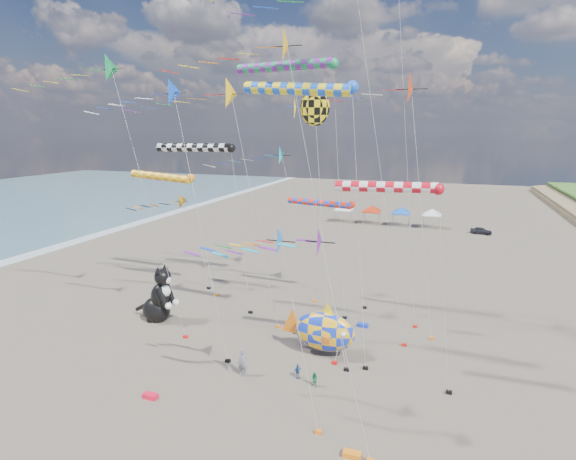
% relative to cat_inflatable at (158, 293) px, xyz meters
% --- Properties ---
extents(ground, '(260.00, 260.00, 0.00)m').
position_rel_cat_inflatable_xyz_m(ground, '(11.56, -12.87, -2.53)').
color(ground, brown).
rests_on(ground, ground).
extents(delta_kite_0, '(13.67, 2.63, 20.25)m').
position_rel_cat_inflatable_xyz_m(delta_kite_0, '(5.52, 2.04, 16.14)').
color(delta_kite_0, yellow).
rests_on(delta_kite_0, ground).
extents(delta_kite_1, '(10.70, 2.01, 14.87)m').
position_rel_cat_inflatable_xyz_m(delta_kite_1, '(7.22, 8.57, 10.98)').
color(delta_kite_1, '#1AC7C7').
rests_on(delta_kite_1, ground).
extents(delta_kite_2, '(13.71, 2.08, 21.39)m').
position_rel_cat_inflatable_xyz_m(delta_kite_2, '(-2.21, -2.16, 17.44)').
color(delta_kite_2, '#139246').
rests_on(delta_kite_2, ground).
extents(delta_kite_4, '(13.13, 2.25, 22.31)m').
position_rel_cat_inflatable_xyz_m(delta_kite_4, '(11.46, -2.81, 18.32)').
color(delta_kite_4, orange).
rests_on(delta_kite_4, ground).
extents(delta_kite_5, '(9.28, 1.65, 10.08)m').
position_rel_cat_inflatable_xyz_m(delta_kite_5, '(-2.27, 6.88, 6.30)').
color(delta_kite_5, orange).
rests_on(delta_kite_5, ground).
extents(delta_kite_6, '(10.29, 1.87, 19.43)m').
position_rel_cat_inflatable_xyz_m(delta_kite_6, '(4.50, -4.46, 15.57)').
color(delta_kite_6, blue).
rests_on(delta_kite_6, ground).
extents(delta_kite_7, '(12.13, 2.66, 20.44)m').
position_rel_cat_inflatable_xyz_m(delta_kite_7, '(18.70, 4.04, 16.32)').
color(delta_kite_7, red).
rests_on(delta_kite_7, ground).
extents(delta_kite_8, '(7.79, 1.63, 11.74)m').
position_rel_cat_inflatable_xyz_m(delta_kite_8, '(16.67, -10.95, 7.99)').
color(delta_kite_8, '#7C1C93').
rests_on(delta_kite_8, ground).
extents(delta_kite_9, '(7.66, 1.80, 11.27)m').
position_rel_cat_inflatable_xyz_m(delta_kite_9, '(14.03, -9.70, 7.48)').
color(delta_kite_9, blue).
rests_on(delta_kite_9, ground).
extents(windsock_0, '(8.84, 0.82, 19.01)m').
position_rel_cat_inflatable_xyz_m(windsock_0, '(13.51, -2.18, 15.98)').
color(windsock_0, blue).
rests_on(windsock_0, ground).
extents(windsock_1, '(7.66, 0.68, 13.09)m').
position_rel_cat_inflatable_xyz_m(windsock_1, '(19.46, -3.37, 10.13)').
color(windsock_1, red).
rests_on(windsock_1, ground).
extents(windsock_2, '(8.81, 0.76, 14.97)m').
position_rel_cat_inflatable_xyz_m(windsock_2, '(2.08, 4.04, 11.98)').
color(windsock_2, black).
rests_on(windsock_2, ground).
extents(windsock_3, '(8.61, 0.82, 11.85)m').
position_rel_cat_inflatable_xyz_m(windsock_3, '(-4.50, 8.40, 8.85)').
color(windsock_3, orange).
rests_on(windsock_3, ground).
extents(windsock_4, '(9.80, 0.86, 21.56)m').
position_rel_cat_inflatable_xyz_m(windsock_4, '(9.85, 5.71, 18.52)').
color(windsock_4, '#198A4D').
rests_on(windsock_4, ground).
extents(windsock_5, '(7.63, 0.62, 9.91)m').
position_rel_cat_inflatable_xyz_m(windsock_5, '(12.08, 8.56, 6.99)').
color(windsock_5, red).
rests_on(windsock_5, ground).
extents(angelfish_kite, '(3.74, 3.02, 18.97)m').
position_rel_cat_inflatable_xyz_m(angelfish_kite, '(12.92, 1.91, 14.97)').
color(angelfish_kite, yellow).
rests_on(angelfish_kite, ground).
extents(cat_inflatable, '(3.95, 2.31, 5.07)m').
position_rel_cat_inflatable_xyz_m(cat_inflatable, '(0.00, 0.00, 0.00)').
color(cat_inflatable, black).
rests_on(cat_inflatable, ground).
extents(fish_inflatable, '(5.96, 2.31, 4.15)m').
position_rel_cat_inflatable_xyz_m(fish_inflatable, '(14.92, -1.21, -0.65)').
color(fish_inflatable, '#1433CC').
rests_on(fish_inflatable, ground).
extents(person_adult, '(0.73, 0.52, 1.87)m').
position_rel_cat_inflatable_xyz_m(person_adult, '(10.59, -5.75, -1.60)').
color(person_adult, slate).
rests_on(person_adult, ground).
extents(child_green, '(0.60, 0.55, 1.00)m').
position_rel_cat_inflatable_xyz_m(child_green, '(15.45, -5.43, -2.03)').
color(child_green, '#207F48').
rests_on(child_green, ground).
extents(child_blue, '(0.58, 0.59, 1.00)m').
position_rel_cat_inflatable_xyz_m(child_blue, '(14.12, -4.81, -2.03)').
color(child_blue, '#244F90').
rests_on(child_blue, ground).
extents(kite_bag_0, '(0.90, 0.44, 0.30)m').
position_rel_cat_inflatable_xyz_m(kite_bag_0, '(12.14, 1.62, -2.38)').
color(kite_bag_0, black).
rests_on(kite_bag_0, ground).
extents(kite_bag_1, '(0.90, 0.44, 0.30)m').
position_rel_cat_inflatable_xyz_m(kite_bag_1, '(19.00, -10.89, -2.38)').
color(kite_bag_1, orange).
rests_on(kite_bag_1, ground).
extents(kite_bag_2, '(0.90, 0.44, 0.30)m').
position_rel_cat_inflatable_xyz_m(kite_bag_2, '(6.34, -9.99, -2.38)').
color(kite_bag_2, red).
rests_on(kite_bag_2, ground).
extents(kite_bag_3, '(0.90, 0.44, 0.30)m').
position_rel_cat_inflatable_xyz_m(kite_bag_3, '(16.76, 4.56, -2.38)').
color(kite_bag_3, '#132FC4').
rests_on(kite_bag_3, ground).
extents(tent_row, '(19.20, 4.20, 3.80)m').
position_rel_cat_inflatable_xyz_m(tent_row, '(13.06, 47.13, 0.62)').
color(tent_row, white).
rests_on(tent_row, ground).
extents(parked_car, '(3.39, 1.97, 1.09)m').
position_rel_cat_inflatable_xyz_m(parked_car, '(28.18, 45.13, -1.99)').
color(parked_car, '#26262D').
rests_on(parked_car, ground).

